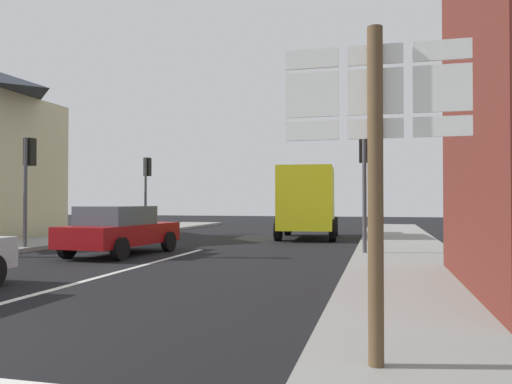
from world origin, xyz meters
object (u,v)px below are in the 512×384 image
(delivery_truck, at_px, (308,201))
(traffic_light_near_left, at_px, (29,167))
(route_sign_post, at_px, (375,159))
(traffic_light_far_left, at_px, (147,178))
(sedan_far, at_px, (120,230))
(traffic_light_near_right, at_px, (364,164))

(delivery_truck, relative_size, traffic_light_near_left, 1.39)
(route_sign_post, height_order, traffic_light_far_left, traffic_light_far_left)
(sedan_far, xyz_separation_m, traffic_light_near_right, (7.19, 1.20, 1.94))
(delivery_truck, distance_m, traffic_light_near_right, 7.35)
(sedan_far, height_order, delivery_truck, delivery_truck)
(traffic_light_near_right, bearing_deg, traffic_light_far_left, 144.08)
(sedan_far, relative_size, traffic_light_near_left, 1.18)
(sedan_far, distance_m, traffic_light_far_left, 9.84)
(route_sign_post, relative_size, traffic_light_far_left, 0.85)
(traffic_light_near_right, xyz_separation_m, traffic_light_near_left, (-10.71, -0.82, 0.03))
(route_sign_post, bearing_deg, delivery_truck, 100.04)
(traffic_light_far_left, bearing_deg, traffic_light_near_left, -90.00)
(delivery_truck, xyz_separation_m, traffic_light_near_left, (-8.10, -7.61, 1.08))
(sedan_far, distance_m, delivery_truck, 9.25)
(delivery_truck, bearing_deg, traffic_light_far_left, 173.16)
(delivery_truck, xyz_separation_m, traffic_light_far_left, (-8.10, 0.97, 1.13))
(traffic_light_far_left, bearing_deg, traffic_light_near_right, -35.92)
(traffic_light_near_right, distance_m, traffic_light_near_left, 10.74)
(route_sign_post, bearing_deg, traffic_light_near_right, 92.26)
(sedan_far, height_order, traffic_light_far_left, traffic_light_far_left)
(delivery_truck, xyz_separation_m, route_sign_post, (3.02, -17.07, 0.35))
(traffic_light_near_left, relative_size, traffic_light_far_left, 0.98)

